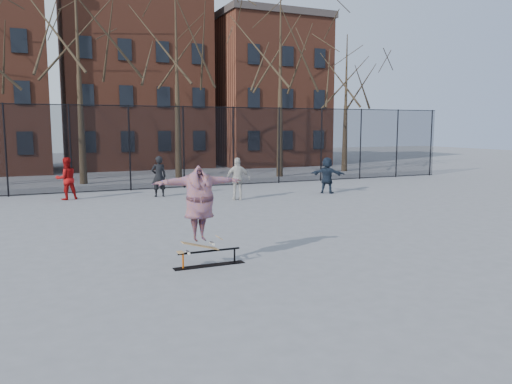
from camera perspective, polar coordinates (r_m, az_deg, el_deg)
name	(u,v)px	position (r m, az deg, el deg)	size (l,w,h in m)	color
ground	(280,249)	(12.42, 2.77, -6.52)	(100.00, 100.00, 0.00)	slate
skate_rail	(209,260)	(10.97, -5.35, -7.70)	(1.58, 0.24, 0.35)	black
skateboard	(200,249)	(10.85, -6.41, -6.45)	(0.88, 0.21, 0.11)	olive
skater	(199,209)	(10.67, -6.48, -1.97)	(1.98, 0.54, 1.61)	#5E388D
bystander_black	(159,176)	(21.80, -11.05, 1.76)	(0.64, 0.42, 1.75)	black
bystander_red	(66,179)	(21.95, -20.86, 1.44)	(0.85, 0.66, 1.75)	#990D0D
bystander_white	(238,179)	(20.44, -2.09, 1.51)	(1.02, 0.43, 1.75)	#B9B4AC
bystander_navy	(327,175)	(22.72, 8.13, 1.92)	(1.52, 0.49, 1.64)	#182230
fence	(159,146)	(24.40, -11.03, 5.13)	(34.03, 0.07, 4.00)	black
tree_row	(135,45)	(28.73, -13.69, 16.01)	(33.66, 7.46, 10.67)	black
rowhouses	(127,83)	(37.41, -14.58, 11.96)	(29.00, 7.00, 13.00)	brown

